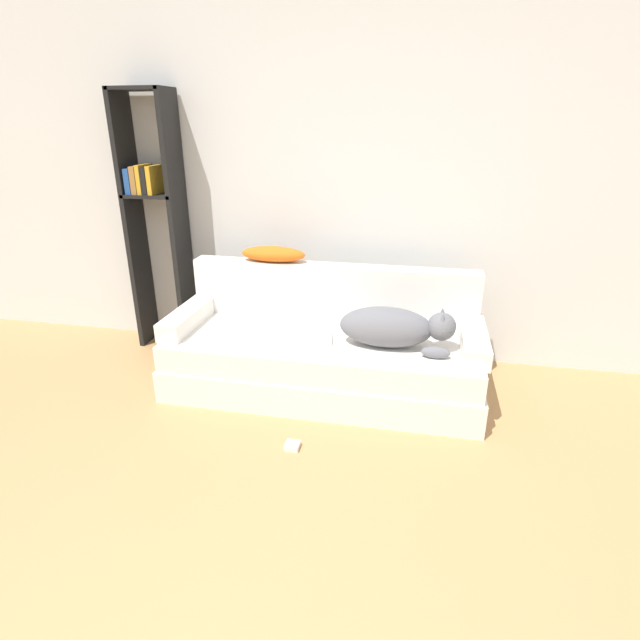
{
  "coord_description": "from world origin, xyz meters",
  "views": [
    {
      "loc": [
        0.59,
        -0.57,
        1.67
      ],
      "look_at": [
        0.01,
        2.22,
        0.53
      ],
      "focal_mm": 28.0,
      "sensor_mm": 36.0,
      "label": 1
    }
  ],
  "objects_px": {
    "power_adapter": "(292,446)",
    "dog": "(394,327)",
    "couch": "(323,363)",
    "throw_pillow": "(273,254)",
    "bookshelf": "(154,211)",
    "laptop": "(306,337)"
  },
  "relations": [
    {
      "from": "dog",
      "to": "bookshelf",
      "type": "relative_size",
      "value": 0.37
    },
    {
      "from": "laptop",
      "to": "couch",
      "type": "bearing_deg",
      "value": 23.28
    },
    {
      "from": "dog",
      "to": "bookshelf",
      "type": "distance_m",
      "value": 1.99
    },
    {
      "from": "dog",
      "to": "power_adapter",
      "type": "relative_size",
      "value": 9.17
    },
    {
      "from": "couch",
      "to": "throw_pillow",
      "type": "xyz_separation_m",
      "value": [
        -0.42,
        0.34,
        0.63
      ]
    },
    {
      "from": "power_adapter",
      "to": "dog",
      "type": "bearing_deg",
      "value": 52.08
    },
    {
      "from": "power_adapter",
      "to": "couch",
      "type": "bearing_deg",
      "value": 87.23
    },
    {
      "from": "bookshelf",
      "to": "power_adapter",
      "type": "relative_size",
      "value": 24.85
    },
    {
      "from": "throw_pillow",
      "to": "bookshelf",
      "type": "relative_size",
      "value": 0.24
    },
    {
      "from": "couch",
      "to": "laptop",
      "type": "xyz_separation_m",
      "value": [
        -0.1,
        -0.06,
        0.2
      ]
    },
    {
      "from": "couch",
      "to": "throw_pillow",
      "type": "distance_m",
      "value": 0.83
    },
    {
      "from": "couch",
      "to": "bookshelf",
      "type": "height_order",
      "value": "bookshelf"
    },
    {
      "from": "throw_pillow",
      "to": "couch",
      "type": "bearing_deg",
      "value": -39.05
    },
    {
      "from": "couch",
      "to": "bookshelf",
      "type": "bearing_deg",
      "value": 160.1
    },
    {
      "from": "couch",
      "to": "power_adapter",
      "type": "bearing_deg",
      "value": -92.77
    },
    {
      "from": "couch",
      "to": "dog",
      "type": "relative_size",
      "value": 2.88
    },
    {
      "from": "couch",
      "to": "power_adapter",
      "type": "relative_size",
      "value": 26.46
    },
    {
      "from": "dog",
      "to": "throw_pillow",
      "type": "xyz_separation_m",
      "value": [
        -0.87,
        0.4,
        0.31
      ]
    },
    {
      "from": "bookshelf",
      "to": "power_adapter",
      "type": "height_order",
      "value": "bookshelf"
    },
    {
      "from": "dog",
      "to": "power_adapter",
      "type": "height_order",
      "value": "dog"
    },
    {
      "from": "dog",
      "to": "throw_pillow",
      "type": "distance_m",
      "value": 1.01
    },
    {
      "from": "dog",
      "to": "power_adapter",
      "type": "distance_m",
      "value": 0.93
    }
  ]
}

